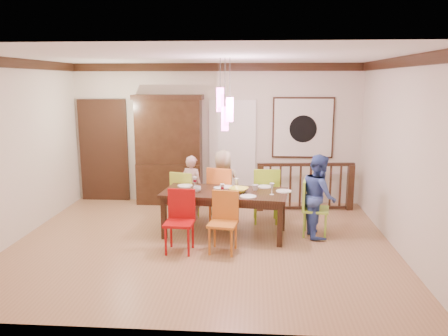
# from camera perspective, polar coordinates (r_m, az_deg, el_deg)

# --- Properties ---
(floor) EXTENTS (6.00, 6.00, 0.00)m
(floor) POSITION_cam_1_polar(r_m,az_deg,el_deg) (7.09, -2.85, -9.74)
(floor) COLOR #A1754E
(floor) RESTS_ON ground
(ceiling) EXTENTS (6.00, 6.00, 0.00)m
(ceiling) POSITION_cam_1_polar(r_m,az_deg,el_deg) (6.63, -3.10, 14.36)
(ceiling) COLOR white
(ceiling) RESTS_ON wall_back
(wall_back) EXTENTS (6.00, 0.00, 6.00)m
(wall_back) POSITION_cam_1_polar(r_m,az_deg,el_deg) (9.17, -1.07, 4.45)
(wall_back) COLOR beige
(wall_back) RESTS_ON floor
(wall_left) EXTENTS (0.00, 5.00, 5.00)m
(wall_left) POSITION_cam_1_polar(r_m,az_deg,el_deg) (7.67, -25.82, 1.97)
(wall_left) COLOR beige
(wall_left) RESTS_ON floor
(wall_right) EXTENTS (0.00, 5.00, 5.00)m
(wall_right) POSITION_cam_1_polar(r_m,az_deg,el_deg) (7.01, 22.18, 1.48)
(wall_right) COLOR beige
(wall_right) RESTS_ON floor
(crown_molding) EXTENTS (6.00, 5.00, 0.16)m
(crown_molding) POSITION_cam_1_polar(r_m,az_deg,el_deg) (6.62, -3.09, 13.67)
(crown_molding) COLOR black
(crown_molding) RESTS_ON wall_back
(panel_door) EXTENTS (1.04, 0.07, 2.24)m
(panel_door) POSITION_cam_1_polar(r_m,az_deg,el_deg) (9.69, -15.38, 2.02)
(panel_door) COLOR black
(panel_door) RESTS_ON wall_back
(white_doorway) EXTENTS (0.97, 0.05, 2.22)m
(white_doorway) POSITION_cam_1_polar(r_m,az_deg,el_deg) (9.17, 1.10, 1.92)
(white_doorway) COLOR silver
(white_doorway) RESTS_ON wall_back
(painting) EXTENTS (1.25, 0.06, 1.25)m
(painting) POSITION_cam_1_polar(r_m,az_deg,el_deg) (9.13, 10.27, 5.18)
(painting) COLOR black
(painting) RESTS_ON wall_back
(pendant_cluster) EXTENTS (0.27, 0.21, 1.14)m
(pendant_cluster) POSITION_cam_1_polar(r_m,az_deg,el_deg) (7.02, 0.13, 7.73)
(pendant_cluster) COLOR #FA4BC1
(pendant_cluster) RESTS_ON ceiling
(dining_table) EXTENTS (2.13, 1.16, 0.75)m
(dining_table) POSITION_cam_1_polar(r_m,az_deg,el_deg) (7.26, 0.13, -3.72)
(dining_table) COLOR black
(dining_table) RESTS_ON floor
(chair_far_left) EXTENTS (0.53, 0.53, 0.94)m
(chair_far_left) POSITION_cam_1_polar(r_m,az_deg,el_deg) (8.06, -5.04, -3.16)
(chair_far_left) COLOR #AFC936
(chair_far_left) RESTS_ON floor
(chair_far_mid) EXTENTS (0.58, 0.58, 1.03)m
(chair_far_mid) POSITION_cam_1_polar(r_m,az_deg,el_deg) (7.96, -0.09, -2.89)
(chair_far_mid) COLOR orange
(chair_far_mid) RESTS_ON floor
(chair_far_right) EXTENTS (0.48, 0.48, 1.02)m
(chair_far_right) POSITION_cam_1_polar(r_m,az_deg,el_deg) (7.97, 5.48, -2.98)
(chair_far_right) COLOR #8EB720
(chair_far_right) RESTS_ON floor
(chair_near_left) EXTENTS (0.44, 0.44, 0.93)m
(chair_near_left) POSITION_cam_1_polar(r_m,az_deg,el_deg) (6.60, -5.88, -6.50)
(chair_near_left) COLOR #A30A0B
(chair_near_left) RESTS_ON floor
(chair_near_mid) EXTENTS (0.47, 0.47, 0.91)m
(chair_near_mid) POSITION_cam_1_polar(r_m,az_deg,el_deg) (6.56, -0.15, -6.66)
(chair_near_mid) COLOR #C06920
(chair_near_mid) RESTS_ON floor
(chair_end_right) EXTENTS (0.49, 0.49, 0.94)m
(chair_end_right) POSITION_cam_1_polar(r_m,az_deg,el_deg) (7.40, 11.91, -4.69)
(chair_end_right) COLOR #96C63A
(chair_end_right) RESTS_ON floor
(china_hutch) EXTENTS (1.44, 0.46, 2.27)m
(china_hutch) POSITION_cam_1_polar(r_m,az_deg,el_deg) (9.15, -7.19, 2.39)
(china_hutch) COLOR black
(china_hutch) RESTS_ON floor
(balustrade) EXTENTS (1.94, 0.26, 0.96)m
(balustrade) POSITION_cam_1_polar(r_m,az_deg,el_deg) (8.82, 10.57, -2.30)
(balustrade) COLOR black
(balustrade) RESTS_ON floor
(person_far_left) EXTENTS (0.51, 0.44, 1.19)m
(person_far_left) POSITION_cam_1_polar(r_m,az_deg,el_deg) (8.19, -4.21, -2.48)
(person_far_left) COLOR #D3A8A1
(person_far_left) RESTS_ON floor
(person_far_mid) EXTENTS (0.70, 0.51, 1.31)m
(person_far_mid) POSITION_cam_1_polar(r_m,az_deg,el_deg) (8.10, -0.07, -2.20)
(person_far_mid) COLOR #C5B795
(person_far_mid) RESTS_ON floor
(person_end_right) EXTENTS (0.59, 0.72, 1.38)m
(person_end_right) POSITION_cam_1_polar(r_m,az_deg,el_deg) (7.36, 12.28, -3.56)
(person_end_right) COLOR #3951A0
(person_end_right) RESTS_ON floor
(serving_bowl) EXTENTS (0.40, 0.40, 0.08)m
(serving_bowl) POSITION_cam_1_polar(r_m,az_deg,el_deg) (7.17, 1.93, -2.89)
(serving_bowl) COLOR yellow
(serving_bowl) RESTS_ON dining_table
(small_bowl) EXTENTS (0.22, 0.22, 0.06)m
(small_bowl) POSITION_cam_1_polar(r_m,az_deg,el_deg) (7.27, -0.69, -2.76)
(small_bowl) COLOR white
(small_bowl) RESTS_ON dining_table
(cup_left) EXTENTS (0.15, 0.15, 0.10)m
(cup_left) POSITION_cam_1_polar(r_m,az_deg,el_deg) (7.19, -3.53, -2.76)
(cup_left) COLOR silver
(cup_left) RESTS_ON dining_table
(cup_right) EXTENTS (0.13, 0.13, 0.10)m
(cup_right) POSITION_cam_1_polar(r_m,az_deg,el_deg) (7.29, 4.10, -2.57)
(cup_right) COLOR silver
(cup_right) RESTS_ON dining_table
(plate_far_left) EXTENTS (0.26, 0.26, 0.01)m
(plate_far_left) POSITION_cam_1_polar(r_m,az_deg,el_deg) (7.61, -5.11, -2.33)
(plate_far_left) COLOR white
(plate_far_left) RESTS_ON dining_table
(plate_far_mid) EXTENTS (0.26, 0.26, 0.01)m
(plate_far_mid) POSITION_cam_1_polar(r_m,az_deg,el_deg) (7.50, 0.32, -2.48)
(plate_far_mid) COLOR white
(plate_far_mid) RESTS_ON dining_table
(plate_far_right) EXTENTS (0.26, 0.26, 0.01)m
(plate_far_right) POSITION_cam_1_polar(r_m,az_deg,el_deg) (7.55, 5.40, -2.43)
(plate_far_right) COLOR white
(plate_far_right) RESTS_ON dining_table
(plate_near_left) EXTENTS (0.26, 0.26, 0.01)m
(plate_near_left) POSITION_cam_1_polar(r_m,az_deg,el_deg) (7.02, -5.28, -3.49)
(plate_near_left) COLOR white
(plate_near_left) RESTS_ON dining_table
(plate_near_mid) EXTENTS (0.26, 0.26, 0.01)m
(plate_near_mid) POSITION_cam_1_polar(r_m,az_deg,el_deg) (6.90, 3.17, -3.73)
(plate_near_mid) COLOR white
(plate_near_mid) RESTS_ON dining_table
(plate_end_right) EXTENTS (0.26, 0.26, 0.01)m
(plate_end_right) POSITION_cam_1_polar(r_m,az_deg,el_deg) (7.29, 7.83, -3.00)
(plate_end_right) COLOR white
(plate_end_right) RESTS_ON dining_table
(wine_glass_a) EXTENTS (0.08, 0.08, 0.19)m
(wine_glass_a) POSITION_cam_1_polar(r_m,az_deg,el_deg) (7.46, -3.83, -1.89)
(wine_glass_a) COLOR #590C19
(wine_glass_a) RESTS_ON dining_table
(wine_glass_b) EXTENTS (0.08, 0.08, 0.19)m
(wine_glass_b) POSITION_cam_1_polar(r_m,az_deg,el_deg) (7.34, 1.61, -2.09)
(wine_glass_b) COLOR silver
(wine_glass_b) RESTS_ON dining_table
(wine_glass_c) EXTENTS (0.08, 0.08, 0.19)m
(wine_glass_c) POSITION_cam_1_polar(r_m,az_deg,el_deg) (6.94, -0.21, -2.87)
(wine_glass_c) COLOR #590C19
(wine_glass_c) RESTS_ON dining_table
(wine_glass_d) EXTENTS (0.08, 0.08, 0.19)m
(wine_glass_d) POSITION_cam_1_polar(r_m,az_deg,el_deg) (7.05, 6.27, -2.72)
(wine_glass_d) COLOR silver
(wine_glass_d) RESTS_ON dining_table
(napkin) EXTENTS (0.18, 0.14, 0.01)m
(napkin) POSITION_cam_1_polar(r_m,az_deg,el_deg) (6.88, -0.29, -3.76)
(napkin) COLOR #D83359
(napkin) RESTS_ON dining_table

